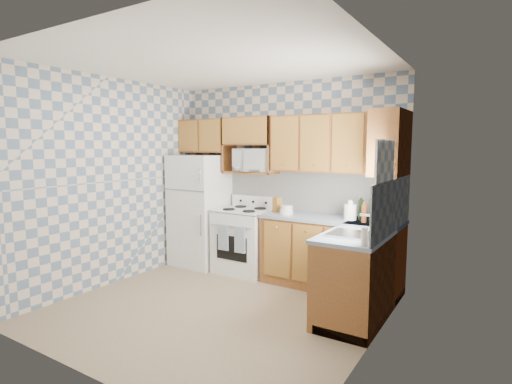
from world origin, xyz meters
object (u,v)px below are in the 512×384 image
Objects in this scene: electric_kettle at (350,212)px; microwave at (257,160)px; stove_body at (245,241)px; refrigerator at (200,210)px.

microwave is at bearing 172.99° from electric_kettle.
electric_kettle is (1.46, -0.18, -0.60)m from microwave.
electric_kettle is at bearing -0.22° from stove_body.
stove_body is 1.65m from electric_kettle.
microwave is (0.09, 0.17, 1.17)m from stove_body.
microwave reaches higher than stove_body.
refrigerator is 1.87× the size of stove_body.
electric_kettle is (1.55, -0.01, 0.57)m from stove_body.
stove_body is 1.49× the size of microwave.
refrigerator reaches higher than stove_body.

